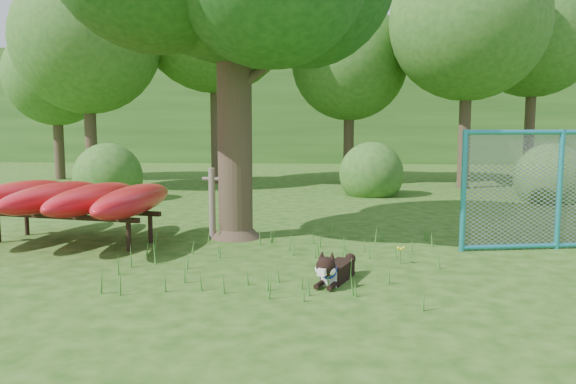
{
  "coord_description": "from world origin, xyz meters",
  "views": [
    {
      "loc": [
        0.77,
        -6.83,
        1.96
      ],
      "look_at": [
        0.2,
        1.2,
        1.0
      ],
      "focal_mm": 35.0,
      "sensor_mm": 36.0,
      "label": 1
    }
  ],
  "objects": [
    {
      "name": "ground",
      "position": [
        0.0,
        0.0,
        0.0
      ],
      "size": [
        80.0,
        80.0,
        0.0
      ],
      "primitive_type": "plane",
      "color": "#1E440D",
      "rests_on": "ground"
    },
    {
      "name": "wooden_post",
      "position": [
        -1.23,
        2.71,
        0.65
      ],
      "size": [
        0.33,
        0.12,
        1.23
      ],
      "rotation": [
        0.0,
        0.0,
        -0.09
      ],
      "color": "#695C4F",
      "rests_on": "ground"
    },
    {
      "name": "kayak_rack",
      "position": [
        -3.46,
        2.15,
        0.76
      ],
      "size": [
        3.15,
        3.37,
        0.99
      ],
      "rotation": [
        0.0,
        0.0,
        -0.21
      ],
      "color": "black",
      "rests_on": "ground"
    },
    {
      "name": "husky_dog",
      "position": [
        0.86,
        0.01,
        0.16
      ],
      "size": [
        0.54,
        0.98,
        0.46
      ],
      "rotation": [
        0.0,
        0.0,
        -0.36
      ],
      "color": "black",
      "rests_on": "ground"
    },
    {
      "name": "fence_section",
      "position": [
        4.43,
        2.23,
        0.95
      ],
      "size": [
        3.2,
        0.66,
        3.16
      ],
      "rotation": [
        0.0,
        0.0,
        0.18
      ],
      "color": "teal",
      "rests_on": "ground"
    },
    {
      "name": "wildflower_clump",
      "position": [
        1.81,
        1.05,
        0.2
      ],
      "size": [
        0.12,
        0.12,
        0.25
      ],
      "rotation": [
        0.0,
        0.0,
        -0.43
      ],
      "color": "#3F7B28",
      "rests_on": "ground"
    },
    {
      "name": "bg_tree_a",
      "position": [
        -6.5,
        10.0,
        4.48
      ],
      "size": [
        4.4,
        4.4,
        6.7
      ],
      "color": "#392B1F",
      "rests_on": "ground"
    },
    {
      "name": "bg_tree_b",
      "position": [
        -3.0,
        12.0,
        5.61
      ],
      "size": [
        5.2,
        5.2,
        8.22
      ],
      "color": "#392B1F",
      "rests_on": "ground"
    },
    {
      "name": "bg_tree_c",
      "position": [
        1.5,
        13.0,
        4.11
      ],
      "size": [
        4.0,
        4.0,
        6.12
      ],
      "color": "#392B1F",
      "rests_on": "ground"
    },
    {
      "name": "bg_tree_d",
      "position": [
        5.0,
        11.0,
        5.08
      ],
      "size": [
        4.8,
        4.8,
        7.5
      ],
      "color": "#392B1F",
      "rests_on": "ground"
    },
    {
      "name": "bg_tree_e",
      "position": [
        8.0,
        14.0,
        5.23
      ],
      "size": [
        4.6,
        4.6,
        7.55
      ],
      "color": "#392B1F",
      "rests_on": "ground"
    },
    {
      "name": "bg_tree_f",
      "position": [
        -9.0,
        13.0,
        3.73
      ],
      "size": [
        3.6,
        3.6,
        5.55
      ],
      "color": "#392B1F",
      "rests_on": "ground"
    },
    {
      "name": "shrub_left",
      "position": [
        -5.0,
        7.5,
        0.0
      ],
      "size": [
        1.8,
        1.8,
        1.8
      ],
      "primitive_type": "sphere",
      "color": "#2B5A1D",
      "rests_on": "ground"
    },
    {
      "name": "shrub_right",
      "position": [
        6.5,
        8.0,
        0.0
      ],
      "size": [
        1.8,
        1.8,
        1.8
      ],
      "primitive_type": "sphere",
      "color": "#2B5A1D",
      "rests_on": "ground"
    },
    {
      "name": "shrub_mid",
      "position": [
        2.0,
        9.0,
        0.0
      ],
      "size": [
        1.8,
        1.8,
        1.8
      ],
      "primitive_type": "sphere",
      "color": "#2B5A1D",
      "rests_on": "ground"
    },
    {
      "name": "wooded_hillside",
      "position": [
        0.0,
        28.0,
        3.0
      ],
      "size": [
        80.0,
        12.0,
        6.0
      ],
      "primitive_type": "cube",
      "color": "#2B5A1D",
      "rests_on": "ground"
    }
  ]
}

